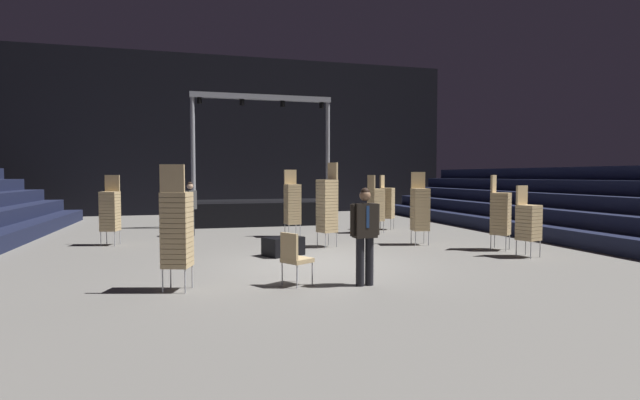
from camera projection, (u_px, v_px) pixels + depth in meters
The scene contains 17 objects.
ground_plane at pixel (319, 266), 10.69m from camera, with size 22.00×30.00×0.10m, color slate.
arena_end_wall at pixel (243, 136), 24.93m from camera, with size 22.00×0.30×8.00m, color black.
bleacher_bank_right at pixel (615, 204), 13.99m from camera, with size 3.75×24.00×2.25m.
stage_riser at pixel (258, 210), 19.84m from camera, with size 5.65×3.23×5.01m.
man_with_tie at pixel (365, 230), 8.55m from camera, with size 0.57×0.26×1.74m.
chair_stack_front_left at pixel (376, 204), 16.47m from camera, with size 0.53×0.53×1.96m.
chair_stack_front_right at pixel (528, 221), 11.58m from camera, with size 0.56×0.56×1.71m.
chair_stack_mid_left at pixel (110, 210), 13.53m from camera, with size 0.53×0.53×1.96m.
chair_stack_mid_right at pixel (327, 205), 13.21m from camera, with size 0.56×0.56×2.31m.
chair_stack_mid_centre at pixel (500, 212), 12.67m from camera, with size 0.62×0.62×1.96m.
chair_stack_rear_left at pixel (387, 202), 17.49m from camera, with size 0.62×0.62×1.96m.
chair_stack_rear_right at pixel (292, 203), 15.38m from camera, with size 0.50×0.50×2.14m.
chair_stack_rear_centre at pixel (177, 228), 8.17m from camera, with size 0.55×0.55×2.14m.
chair_stack_aisle_left at pixel (420, 208), 13.64m from camera, with size 0.50×0.50×2.05m.
crew_worker_near_stage at pixel (190, 205), 15.58m from camera, with size 0.42×0.51×1.75m.
equipment_road_case at pixel (283, 246), 11.83m from camera, with size 0.90×0.60×0.45m, color black.
loose_chair_near_man at pixel (294, 256), 8.59m from camera, with size 0.61×0.61×0.95m.
Camera 1 is at (-2.78, -10.23, 1.95)m, focal length 27.21 mm.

